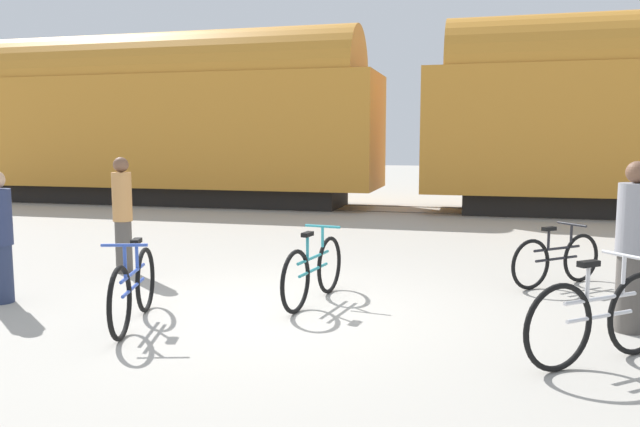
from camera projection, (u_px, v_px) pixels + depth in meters
ground_plane at (281, 312)px, 7.07m from camera, size 80.00×80.00×0.00m
freight_train at (402, 112)px, 17.05m from camera, size 28.05×2.80×5.10m
rail_near at (397, 212)px, 16.68m from camera, size 40.05×0.07×0.01m
rail_far at (403, 206)px, 18.06m from camera, size 40.05×0.07×0.01m
bicycle_black at (557, 259)px, 8.29m from camera, size 1.22×1.13×0.83m
bicycle_teal at (314, 271)px, 7.43m from camera, size 0.46×1.72×0.90m
bicycle_silver at (600, 318)px, 5.41m from camera, size 1.36×1.15×0.95m
bicycle_blue at (134, 289)px, 6.54m from camera, size 0.57×1.69×0.91m
person_in_grey at (633, 247)px, 6.24m from camera, size 0.33×0.33×1.73m
person_in_tan at (123, 213)px, 9.07m from camera, size 0.28×0.28×1.69m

